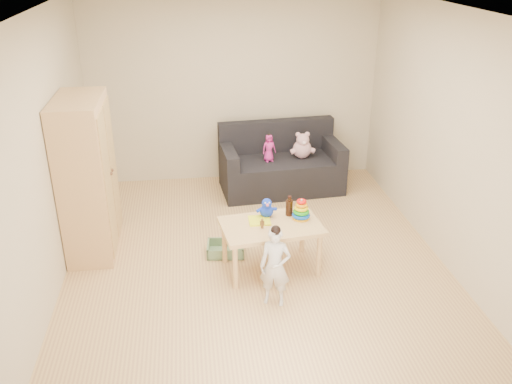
{
  "coord_description": "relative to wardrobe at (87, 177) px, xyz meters",
  "views": [
    {
      "loc": [
        -0.65,
        -5.1,
        3.15
      ],
      "look_at": [
        0.05,
        0.25,
        0.65
      ],
      "focal_mm": 38.0,
      "sensor_mm": 36.0,
      "label": 1
    }
  ],
  "objects": [
    {
      "name": "sofa",
      "position": [
        2.34,
        1.29,
        -0.63
      ],
      "size": [
        1.69,
        0.94,
        0.46
      ],
      "primitive_type": "cube",
      "rotation": [
        0.0,
        0.0,
        0.08
      ],
      "color": "black",
      "rests_on": "ground"
    },
    {
      "name": "ring_stacker",
      "position": [
        2.21,
        -0.6,
        -0.25
      ],
      "size": [
        0.19,
        0.19,
        0.22
      ],
      "color": "#E7A00C",
      "rests_on": "play_table"
    },
    {
      "name": "wooden_figure",
      "position": [
        1.78,
        -0.76,
        -0.28
      ],
      "size": [
        0.05,
        0.04,
        0.11
      ],
      "primitive_type": null,
      "rotation": [
        0.0,
        0.0,
        0.12
      ],
      "color": "brown",
      "rests_on": "play_table"
    },
    {
      "name": "pink_bear",
      "position": [
        2.62,
        1.3,
        -0.25
      ],
      "size": [
        0.29,
        0.25,
        0.31
      ],
      "primitive_type": null,
      "rotation": [
        0.0,
        0.0,
        0.07
      ],
      "color": "#DFA4B5",
      "rests_on": "sofa"
    },
    {
      "name": "doll",
      "position": [
        2.16,
        1.23,
        -0.22
      ],
      "size": [
        0.21,
        0.16,
        0.36
      ],
      "primitive_type": "imported",
      "rotation": [
        0.0,
        0.0,
        0.24
      ],
      "color": "#DB299D",
      "rests_on": "sofa"
    },
    {
      "name": "yellow_book",
      "position": [
        1.78,
        -0.61,
        -0.33
      ],
      "size": [
        0.22,
        0.22,
        0.02
      ],
      "primitive_type": "cube",
      "rotation": [
        0.0,
        0.0,
        -0.02
      ],
      "color": "#F1FF1A",
      "rests_on": "play_table"
    },
    {
      "name": "toddler",
      "position": [
        1.83,
        -1.28,
        -0.47
      ],
      "size": [
        0.34,
        0.28,
        0.79
      ],
      "primitive_type": "imported",
      "rotation": [
        0.0,
        0.0,
        -0.35
      ],
      "color": "silver",
      "rests_on": "ground"
    },
    {
      "name": "blue_plush",
      "position": [
        1.86,
        -0.51,
        -0.23
      ],
      "size": [
        0.22,
        0.21,
        0.22
      ],
      "primitive_type": null,
      "rotation": [
        0.0,
        0.0,
        0.45
      ],
      "color": "#1C42FE",
      "rests_on": "play_table"
    },
    {
      "name": "storage_bin",
      "position": [
        1.44,
        -0.32,
        -0.8
      ],
      "size": [
        0.43,
        0.34,
        0.12
      ],
      "primitive_type": null,
      "rotation": [
        0.0,
        0.0,
        -0.1
      ],
      "color": "#688B64",
      "rests_on": "ground"
    },
    {
      "name": "wardrobe",
      "position": [
        0.0,
        0.0,
        0.0
      ],
      "size": [
        0.48,
        0.96,
        1.72
      ],
      "primitive_type": "cube",
      "color": "tan",
      "rests_on": "ground"
    },
    {
      "name": "brown_bottle",
      "position": [
        2.11,
        -0.51,
        -0.24
      ],
      "size": [
        0.08,
        0.08,
        0.22
      ],
      "color": "black",
      "rests_on": "play_table"
    },
    {
      "name": "play_table",
      "position": [
        1.89,
        -0.69,
        -0.6
      ],
      "size": [
        1.08,
        0.76,
        0.53
      ],
      "primitive_type": "cube",
      "rotation": [
        0.0,
        0.0,
        0.13
      ],
      "color": "#EAC980",
      "rests_on": "ground"
    },
    {
      "name": "room",
      "position": [
        1.75,
        -0.4,
        0.44
      ],
      "size": [
        4.5,
        4.5,
        4.5
      ],
      "color": "#D9B375",
      "rests_on": "ground"
    }
  ]
}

